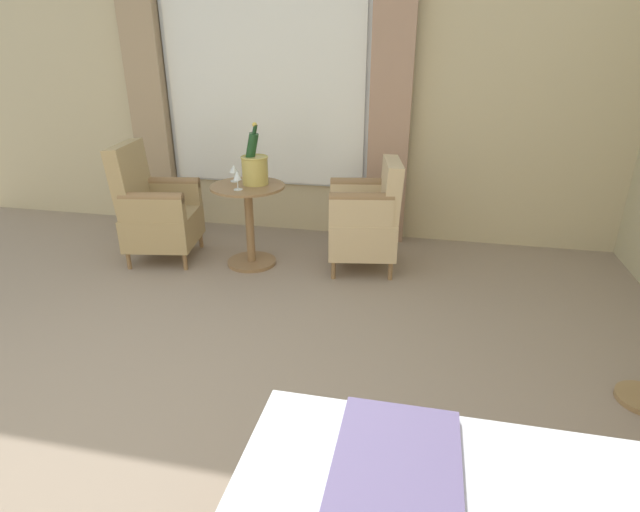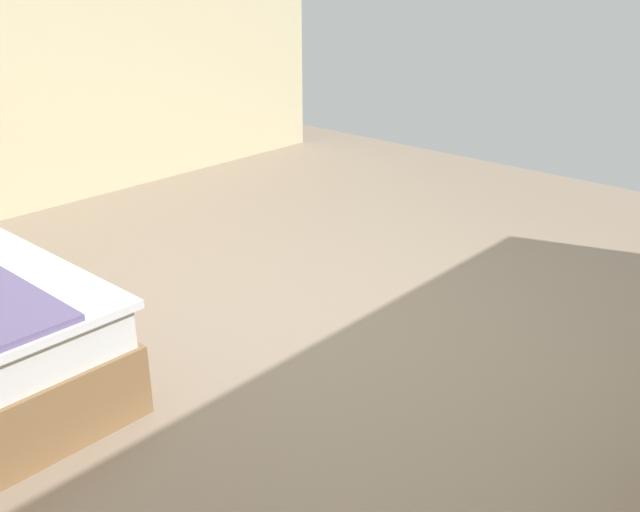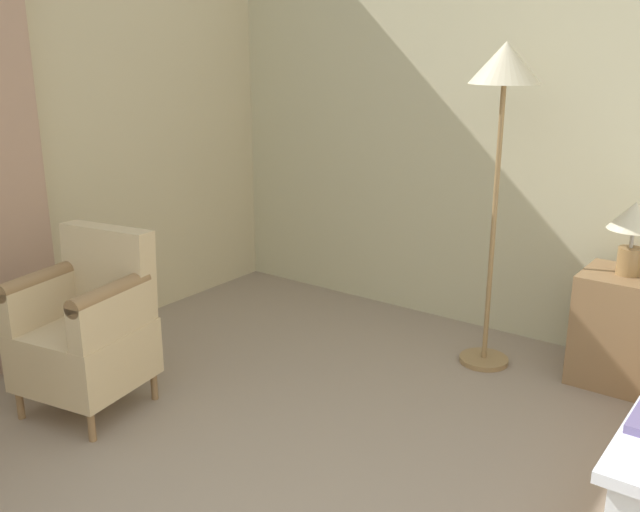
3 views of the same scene
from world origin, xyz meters
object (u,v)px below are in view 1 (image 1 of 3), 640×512
wine_glass_near_edge (237,176)px  armchair_facing_bed (155,210)px  wine_glass_near_bucket (234,170)px  armchair_by_window (367,219)px  side_table_round (249,220)px  champagne_bucket (254,166)px

wine_glass_near_edge → armchair_facing_bed: 0.89m
wine_glass_near_bucket → armchair_by_window: (-0.04, 1.11, -0.36)m
wine_glass_near_bucket → armchair_facing_bed: (0.13, -0.68, -0.36)m
side_table_round → armchair_by_window: bearing=97.6°
champagne_bucket → wine_glass_near_edge: 0.22m
side_table_round → wine_glass_near_bucket: size_ratio=4.94×
wine_glass_near_edge → armchair_by_window: 1.09m
wine_glass_near_edge → armchair_by_window: (-0.27, 0.99, -0.37)m
wine_glass_near_edge → armchair_facing_bed: armchair_facing_bed is taller
wine_glass_near_bucket → side_table_round: bearing=57.6°
side_table_round → armchair_facing_bed: bearing=-87.4°
armchair_by_window → armchair_facing_bed: size_ratio=0.91×
champagne_bucket → armchair_by_window: size_ratio=0.54×
champagne_bucket → wine_glass_near_edge: champagne_bucket is taller
champagne_bucket → armchair_facing_bed: 0.97m
side_table_round → wine_glass_near_edge: bearing=-9.4°
wine_glass_near_bucket → wine_glass_near_edge: 0.27m
wine_glass_near_bucket → armchair_by_window: armchair_by_window is taller
armchair_facing_bed → side_table_round: bearing=92.6°
side_table_round → wine_glass_near_edge: (0.15, -0.02, 0.41)m
armchair_by_window → armchair_facing_bed: (0.17, -1.79, 0.00)m
armchair_by_window → champagne_bucket: bearing=-85.5°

